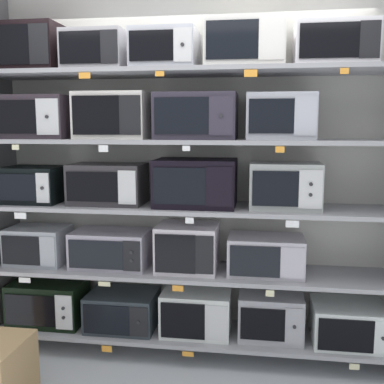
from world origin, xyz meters
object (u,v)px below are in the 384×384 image
(microwave_20, at_px, (245,44))
(microwave_21, at_px, (334,45))
(microwave_4, at_px, (348,323))
(microwave_13, at_px, (37,117))
(microwave_6, at_px, (111,249))
(microwave_10, at_px, (108,184))
(microwave_19, at_px, (166,50))
(microwave_3, at_px, (271,315))
(microwave_12, at_px, (285,186))
(microwave_9, at_px, (34,184))
(microwave_18, at_px, (97,52))
(microwave_7, at_px, (187,247))
(microwave_15, at_px, (197,116))
(microwave_17, at_px, (30,49))
(microwave_16, at_px, (281,117))
(microwave_11, at_px, (196,183))
(microwave_14, at_px, (114,116))
(microwave_1, at_px, (123,310))
(microwave_0, at_px, (48,302))
(microwave_5, at_px, (38,245))
(microwave_8, at_px, (266,255))

(microwave_20, bearing_deg, microwave_21, -0.01)
(microwave_4, height_order, microwave_13, microwave_13)
(microwave_6, distance_m, microwave_20, 1.75)
(microwave_10, distance_m, microwave_19, 1.04)
(microwave_3, relative_size, microwave_12, 0.95)
(microwave_9, height_order, microwave_18, microwave_18)
(microwave_7, bearing_deg, microwave_12, 0.02)
(microwave_15, distance_m, microwave_21, 1.02)
(microwave_17, xyz_separation_m, microwave_20, (1.54, 0.00, -0.01))
(microwave_4, xyz_separation_m, microwave_16, (-0.51, 0.00, 1.45))
(microwave_15, distance_m, microwave_18, 0.84)
(microwave_16, bearing_deg, microwave_4, -0.05)
(microwave_7, height_order, microwave_12, microwave_12)
(microwave_6, height_order, microwave_16, microwave_16)
(microwave_11, bearing_deg, microwave_14, -179.98)
(microwave_1, bearing_deg, microwave_21, 0.01)
(microwave_0, xyz_separation_m, microwave_18, (0.46, -0.00, 1.88))
(microwave_6, xyz_separation_m, microwave_11, (0.64, 0.00, 0.51))
(microwave_5, bearing_deg, microwave_14, -0.01)
(microwave_5, distance_m, microwave_19, 1.75)
(microwave_9, height_order, microwave_21, microwave_21)
(microwave_10, relative_size, microwave_16, 1.17)
(microwave_7, distance_m, microwave_12, 0.83)
(microwave_7, relative_size, microwave_19, 0.99)
(microwave_0, relative_size, microwave_8, 1.06)
(microwave_4, xyz_separation_m, microwave_21, (-0.18, 0.00, 1.91))
(microwave_8, distance_m, microwave_12, 0.52)
(microwave_3, height_order, microwave_20, microwave_20)
(microwave_20, bearing_deg, microwave_15, -179.99)
(microwave_18, height_order, microwave_21, microwave_21)
(microwave_6, bearing_deg, microwave_16, 0.01)
(microwave_1, xyz_separation_m, microwave_4, (1.66, -0.00, 0.00))
(microwave_0, distance_m, microwave_15, 1.84)
(microwave_9, distance_m, microwave_17, 0.99)
(microwave_8, distance_m, microwave_17, 2.25)
(microwave_6, height_order, microwave_9, microwave_9)
(microwave_0, bearing_deg, microwave_1, -0.03)
(microwave_19, bearing_deg, microwave_7, -0.11)
(microwave_5, height_order, microwave_15, microwave_15)
(microwave_7, xyz_separation_m, microwave_11, (0.06, 0.00, 0.48))
(microwave_3, bearing_deg, microwave_1, -179.98)
(microwave_21, bearing_deg, microwave_8, -179.99)
(microwave_17, bearing_deg, microwave_9, 179.35)
(microwave_3, xyz_separation_m, microwave_17, (-1.76, -0.00, 1.91))
(microwave_15, bearing_deg, microwave_6, -179.99)
(microwave_4, xyz_separation_m, microwave_12, (-0.47, 0.00, 0.98))
(microwave_4, distance_m, microwave_10, 1.99)
(microwave_1, xyz_separation_m, microwave_11, (0.56, 0.00, 0.99))
(microwave_9, relative_size, microwave_12, 0.87)
(microwave_18, bearing_deg, microwave_15, 0.01)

